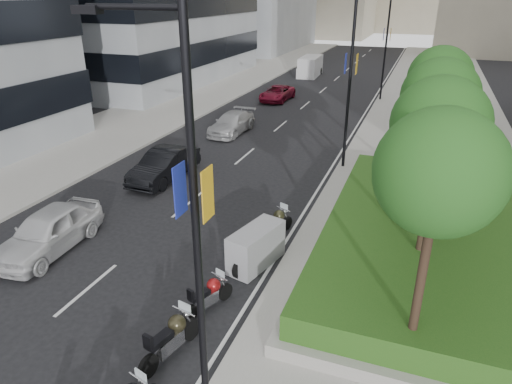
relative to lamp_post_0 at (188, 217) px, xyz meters
The scene contains 22 objects.
sidewalk_right 29.82m from the lamp_post_0, 80.49° to the left, with size 10.00×100.00×0.15m, color #9E9B93.
sidewalk_left 33.56m from the lamp_post_0, 119.10° to the left, with size 8.00×100.00×0.15m, color #9E9B93.
lane_edge 29.44m from the lamp_post_0, 90.88° to the left, with size 0.12×100.00×0.01m, color silver.
lane_centre 29.97m from the lamp_post_0, 101.01° to the left, with size 0.12×100.00×0.01m, color silver.
planter 11.73m from the lamp_post_0, 56.95° to the left, with size 10.00×14.00×0.40m, color #9A968F.
hedge 11.50m from the lamp_post_0, 56.95° to the left, with size 9.40×13.40×0.80m, color #1B4A15.
tree_0 5.30m from the lamp_post_0, 34.56° to the left, with size 2.80×2.80×6.30m.
tree_1 8.25m from the lamp_post_0, 58.11° to the left, with size 2.80×2.80×6.30m.
tree_2 11.84m from the lamp_post_0, 68.40° to the left, with size 2.80×2.80×6.30m.
tree_3 15.62m from the lamp_post_0, 73.81° to the left, with size 2.80×2.80×6.30m.
lamp_post_0 is the anchor object (origin of this frame).
lamp_post_1 17.00m from the lamp_post_0, 90.00° to the left, with size 2.34×0.45×9.00m.
lamp_post_2 35.00m from the lamp_post_0, 90.00° to the left, with size 2.34×0.45×9.00m.
motorcycle_3 4.90m from the lamp_post_0, 138.07° to the left, with size 0.82×2.26×1.14m.
motorcycle_4 5.87m from the lamp_post_0, 112.70° to the left, with size 0.92×1.90×0.99m.
motorcycle_5 7.70m from the lamp_post_0, 98.71° to the left, with size 1.51×2.51×1.43m.
motorcycle_6 9.69m from the lamp_post_0, 96.65° to the left, with size 1.00×1.96×1.04m.
car_a 10.59m from the lamp_post_0, 151.83° to the left, with size 1.89×4.70×1.60m, color silver.
car_b 15.29m from the lamp_post_0, 123.81° to the left, with size 1.65×4.74×1.56m, color black.
car_c 23.15m from the lamp_post_0, 111.28° to the left, with size 1.92×4.72×1.37m, color #ADADAF.
car_d 33.33m from the lamp_post_0, 104.86° to the left, with size 2.14×4.63×1.29m, color maroon.
delivery_van 46.30m from the lamp_post_0, 101.08° to the left, with size 2.17×5.20×2.15m.
Camera 1 is at (7.98, -5.68, 8.93)m, focal length 32.00 mm.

